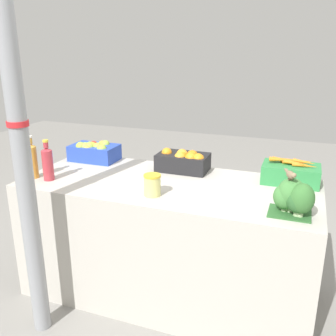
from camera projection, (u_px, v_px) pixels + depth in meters
ground_plane at (168, 289)px, 2.70m from camera, size 10.00×10.00×0.00m
market_table at (168, 239)px, 2.57m from camera, size 1.91×0.82×0.82m
support_pole at (20, 145)px, 1.99m from camera, size 0.11×0.11×2.34m
apple_crate at (94, 151)px, 2.90m from camera, size 0.36×0.22×0.16m
orange_crate at (184, 161)px, 2.65m from camera, size 0.36×0.22×0.16m
carrot_crate at (291, 173)px, 2.42m from camera, size 0.36×0.22×0.16m
broccoli_pile at (294, 197)px, 1.95m from camera, size 0.23×0.19×0.19m
juice_bottle_amber at (32, 160)px, 2.50m from camera, size 0.07×0.07×0.29m
juice_bottle_ruby at (48, 163)px, 2.46m from camera, size 0.07×0.07×0.27m
pickle_jar at (152, 185)px, 2.22m from camera, size 0.10×0.10×0.13m
sparrow_bird at (291, 175)px, 1.91m from camera, size 0.07×0.13×0.05m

